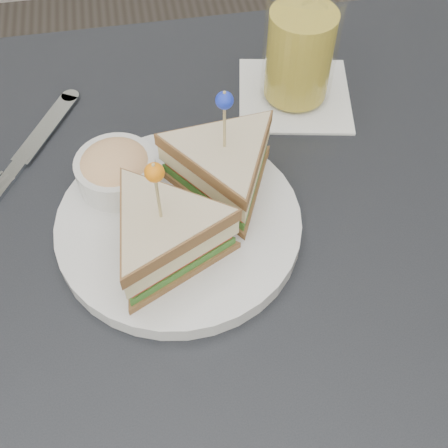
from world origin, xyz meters
TOP-DOWN VIEW (x-y plane):
  - table at (0.00, 0.00)m, footprint 0.80×0.80m
  - plate_meal at (-0.02, 0.05)m, footprint 0.27×0.26m
  - cutlery_knife at (-0.18, 0.17)m, footprint 0.12×0.19m
  - drink_set at (0.13, 0.22)m, footprint 0.15×0.15m

SIDE VIEW (x-z plane):
  - table at x=0.00m, z-range 0.30..1.05m
  - cutlery_knife at x=-0.18m, z-range 0.75..0.76m
  - plate_meal at x=-0.02m, z-range 0.72..0.86m
  - drink_set at x=0.13m, z-range 0.74..0.91m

